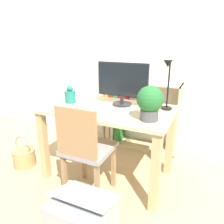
% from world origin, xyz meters
% --- Properties ---
extents(ground_plane, '(10.00, 10.00, 0.00)m').
position_xyz_m(ground_plane, '(0.00, 0.00, 0.00)').
color(ground_plane, tan).
extents(wall_back, '(8.00, 0.05, 2.60)m').
position_xyz_m(wall_back, '(0.00, 0.94, 1.30)').
color(wall_back, silver).
rests_on(wall_back, ground_plane).
extents(desk, '(1.23, 0.71, 0.74)m').
position_xyz_m(desk, '(0.00, 0.00, 0.59)').
color(desk, '#D8BC8C').
rests_on(desk, ground_plane).
extents(monitor, '(0.51, 0.19, 0.41)m').
position_xyz_m(monitor, '(0.09, 0.15, 0.96)').
color(monitor, '#232326').
rests_on(monitor, desk).
extents(keyboard, '(0.36, 0.14, 0.02)m').
position_xyz_m(keyboard, '(0.08, -0.11, 0.74)').
color(keyboard, silver).
rests_on(keyboard, desk).
extents(vase, '(0.11, 0.11, 0.18)m').
position_xyz_m(vase, '(-0.42, 0.00, 0.81)').
color(vase, '#1E7266').
rests_on(vase, desk).
extents(desk_lamp, '(0.10, 0.19, 0.46)m').
position_xyz_m(desk_lamp, '(0.52, 0.13, 1.01)').
color(desk_lamp, black).
rests_on(desk_lamp, desk).
extents(potted_plant, '(0.21, 0.21, 0.28)m').
position_xyz_m(potted_plant, '(0.45, -0.16, 0.89)').
color(potted_plant, '#4C4C51').
rests_on(potted_plant, desk).
extents(chair, '(0.40, 0.40, 0.87)m').
position_xyz_m(chair, '(-0.03, -0.37, 0.48)').
color(chair, gray).
rests_on(chair, ground_plane).
extents(bookshelf, '(0.96, 0.28, 0.86)m').
position_xyz_m(bookshelf, '(-0.10, 0.76, 0.42)').
color(bookshelf, '#D8BC8C').
rests_on(bookshelf, ground_plane).
extents(basket, '(0.24, 0.24, 0.35)m').
position_xyz_m(basket, '(-0.93, -0.23, 0.10)').
color(basket, tan).
rests_on(basket, ground_plane).
extents(storage_box, '(0.45, 0.41, 0.35)m').
position_xyz_m(storage_box, '(0.15, -0.73, 0.15)').
color(storage_box, '#999EA3').
rests_on(storage_box, ground_plane).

